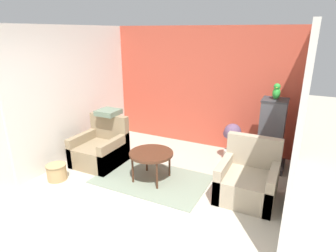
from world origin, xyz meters
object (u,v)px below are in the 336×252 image
birdcage (271,136)px  armchair_right (248,180)px  coffee_table (151,155)px  armchair_left (101,150)px  wicker_basket (57,172)px  parrot (277,92)px  potted_plant (232,138)px

birdcage → armchair_right: bearing=-97.4°
coffee_table → armchair_left: (-1.22, 0.14, -0.19)m
coffee_table → wicker_basket: bearing=-154.1°
parrot → coffee_table: bearing=-141.2°
armchair_right → parrot: (0.16, 1.21, 1.19)m
potted_plant → wicker_basket: potted_plant is taller
potted_plant → birdcage: bearing=-0.5°
birdcage → armchair_left: bearing=-156.9°
birdcage → wicker_basket: birdcage is taller
coffee_table → armchair_left: armchair_left is taller
armchair_left → parrot: (2.98, 1.27, 1.19)m
parrot → potted_plant: 1.24m
armchair_right → wicker_basket: size_ratio=2.63×
wicker_basket → armchair_right: bearing=16.7°
parrot → armchair_left: bearing=-156.9°
armchair_left → armchair_right: (2.83, 0.06, 0.00)m
armchair_left → birdcage: bearing=23.1°
birdcage → wicker_basket: 3.93m
armchair_left → potted_plant: bearing=29.4°
coffee_table → birdcage: size_ratio=0.57×
armchair_right → birdcage: size_ratio=0.68×
coffee_table → parrot: parrot is taller
birdcage → wicker_basket: size_ratio=3.86×
potted_plant → parrot: bearing=-0.3°
coffee_table → armchair_left: size_ratio=0.83×
armchair_right → armchair_left: bearing=-178.8°
parrot → potted_plant: parrot is taller
birdcage → parrot: size_ratio=4.58×
birdcage → potted_plant: (-0.72, 0.01, -0.17)m
coffee_table → potted_plant: size_ratio=0.99×
armchair_left → wicker_basket: size_ratio=2.63×
armchair_right → parrot: 1.70m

